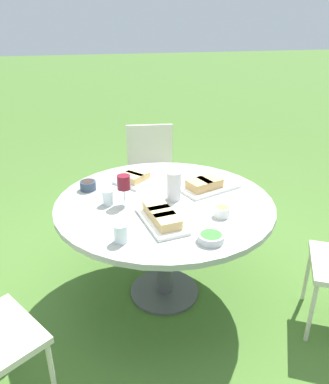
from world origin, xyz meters
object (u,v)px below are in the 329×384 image
at_px(chair_near_right, 151,165).
at_px(wine_glass, 124,183).
at_px(dining_table, 164,213).
at_px(water_pitcher, 174,186).

height_order(chair_near_right, wine_glass, wine_glass).
height_order(dining_table, chair_near_right, chair_near_right).
distance_m(dining_table, chair_near_right, 1.21).
relative_size(dining_table, wine_glass, 7.19).
bearing_deg(chair_near_right, wine_glass, 70.56).
bearing_deg(dining_table, wine_glass, -2.29).
bearing_deg(water_pitcher, dining_table, 6.71).
relative_size(chair_near_right, water_pitcher, 4.78).
bearing_deg(chair_near_right, dining_table, 82.24).
distance_m(water_pitcher, wine_glass, 0.32).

